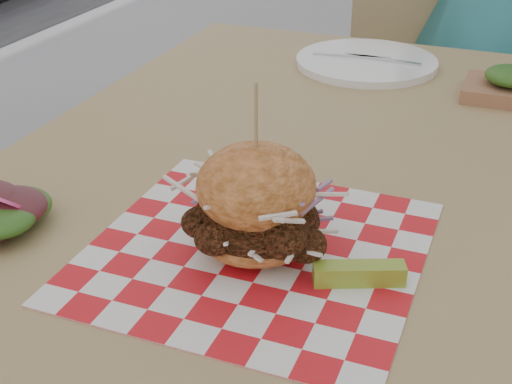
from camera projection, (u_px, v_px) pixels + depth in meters
patio_table at (295, 201)px, 1.06m from camera, size 0.80×1.20×0.75m
patio_chair at (416, 67)px, 1.98m from camera, size 0.43×0.44×0.95m
paper_liner at (256, 250)px, 0.80m from camera, size 0.36×0.36×0.00m
sandwich at (256, 207)px, 0.77m from camera, size 0.17×0.17×0.20m
pickle_spear at (359, 274)px, 0.74m from camera, size 0.10×0.06×0.02m
place_setting at (366, 62)px, 1.37m from camera, size 0.27×0.27×0.02m
kraft_tray at (510, 86)px, 1.20m from camera, size 0.15×0.12×0.06m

